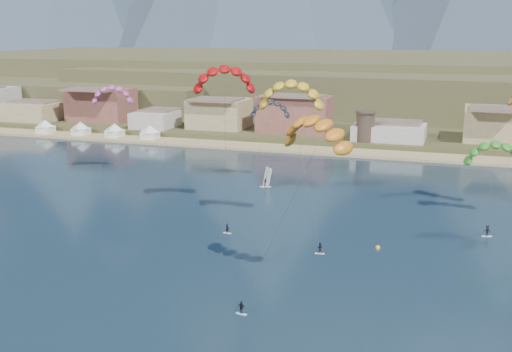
# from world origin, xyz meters

# --- Properties ---
(ground) EXTENTS (2400.00, 2400.00, 0.00)m
(ground) POSITION_xyz_m (0.00, 0.00, 0.00)
(ground) COLOR black
(ground) RESTS_ON ground
(beach) EXTENTS (2200.00, 12.00, 0.90)m
(beach) POSITION_xyz_m (0.00, 106.00, 0.25)
(beach) COLOR tan
(beach) RESTS_ON ground
(land) EXTENTS (2200.00, 900.00, 4.00)m
(land) POSITION_xyz_m (0.00, 560.00, 0.00)
(land) COLOR #4C4829
(land) RESTS_ON ground
(foothills) EXTENTS (940.00, 210.00, 18.00)m
(foothills) POSITION_xyz_m (22.39, 232.47, 9.08)
(foothills) COLOR brown
(foothills) RESTS_ON ground
(town) EXTENTS (400.00, 24.00, 12.00)m
(town) POSITION_xyz_m (-40.00, 122.00, 8.00)
(town) COLOR beige
(town) RESTS_ON ground
(watchtower) EXTENTS (5.82, 5.82, 8.60)m
(watchtower) POSITION_xyz_m (5.00, 114.00, 6.37)
(watchtower) COLOR #47382D
(watchtower) RESTS_ON ground
(beach_tents) EXTENTS (43.40, 6.40, 5.00)m
(beach_tents) POSITION_xyz_m (-76.25, 106.00, 3.71)
(beach_tents) COLOR white
(beach_tents) RESTS_ON ground
(kitesurfer_red) EXTENTS (12.15, 14.62, 28.21)m
(kitesurfer_red) POSITION_xyz_m (-8.99, 41.76, 25.09)
(kitesurfer_red) COLOR silver
(kitesurfer_red) RESTS_ON ground
(kitesurfer_yellow) EXTENTS (13.92, 13.53, 26.77)m
(kitesurfer_yellow) POSITION_xyz_m (4.25, 37.23, 23.18)
(kitesurfer_yellow) COLOR silver
(kitesurfer_yellow) RESTS_ON ground
(kitesurfer_orange) EXTENTS (12.45, 13.96, 24.42)m
(kitesurfer_orange) POSITION_xyz_m (13.70, 13.81, 21.11)
(kitesurfer_orange) COLOR silver
(kitesurfer_orange) RESTS_ON ground
(kitesurfer_green) EXTENTS (10.65, 14.60, 16.64)m
(kitesurfer_green) POSITION_xyz_m (36.25, 55.18, 12.12)
(kitesurfer_green) COLOR silver
(kitesurfer_green) RESTS_ON ground
(distant_kite_pink) EXTENTS (10.09, 7.75, 22.10)m
(distant_kite_pink) POSITION_xyz_m (-44.07, 62.90, 19.21)
(distant_kite_pink) COLOR #262626
(distant_kite_pink) RESTS_ON ground
(distant_kite_dark) EXTENTS (9.43, 6.67, 19.78)m
(distant_kite_dark) POSITION_xyz_m (-8.46, 67.00, 16.91)
(distant_kite_dark) COLOR #262626
(distant_kite_dark) RESTS_ON ground
(windsurfer) EXTENTS (2.45, 2.69, 4.22)m
(windsurfer) POSITION_xyz_m (-8.06, 63.27, 1.34)
(windsurfer) COLOR silver
(windsurfer) RESTS_ON ground
(buoy) EXTENTS (0.74, 0.74, 0.74)m
(buoy) POSITION_xyz_m (19.61, 32.22, 0.13)
(buoy) COLOR yellow
(buoy) RESTS_ON ground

